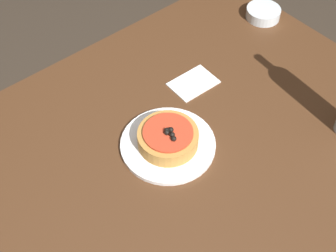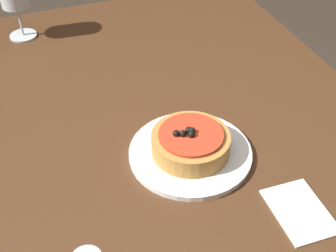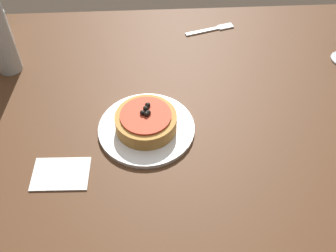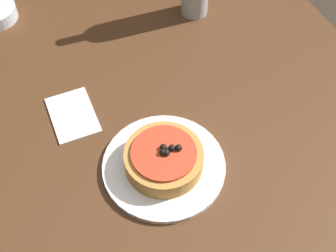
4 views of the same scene
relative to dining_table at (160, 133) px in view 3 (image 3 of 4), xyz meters
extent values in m
plane|color=#382D23|center=(0.00, 0.00, -0.64)|extent=(14.00, 14.00, 0.00)
cube|color=#4C2D19|center=(0.00, 0.00, 0.06)|extent=(1.43, 1.04, 0.03)
cylinder|color=#4C2D19|center=(-0.65, -0.46, -0.30)|extent=(0.06, 0.06, 0.67)
cylinder|color=white|center=(0.04, 0.05, 0.08)|extent=(0.25, 0.25, 0.01)
cylinder|color=#BC843D|center=(0.04, 0.05, 0.11)|extent=(0.16, 0.16, 0.04)
cylinder|color=red|center=(0.04, 0.05, 0.13)|extent=(0.13, 0.13, 0.01)
sphere|color=black|center=(0.03, 0.02, 0.14)|extent=(0.01, 0.01, 0.01)
sphere|color=black|center=(0.03, 0.05, 0.14)|extent=(0.01, 0.01, 0.01)
sphere|color=black|center=(0.03, 0.05, 0.14)|extent=(0.01, 0.01, 0.01)
sphere|color=black|center=(0.04, 0.03, 0.14)|extent=(0.01, 0.01, 0.01)
sphere|color=black|center=(0.04, 0.05, 0.14)|extent=(0.01, 0.01, 0.01)
cube|color=silver|center=(-0.16, -0.37, 0.08)|extent=(0.12, 0.05, 0.00)
cube|color=silver|center=(-0.24, -0.40, 0.08)|extent=(0.06, 0.04, 0.00)
cube|color=white|center=(0.24, 0.18, 0.08)|extent=(0.14, 0.10, 0.00)
camera|label=1|loc=(-0.44, -0.52, 1.05)|focal=50.00mm
camera|label=2|loc=(0.67, -0.23, 0.74)|focal=50.00mm
camera|label=3|loc=(0.02, 0.73, 0.85)|focal=42.00mm
camera|label=4|loc=(-0.41, 0.25, 0.89)|focal=50.00mm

